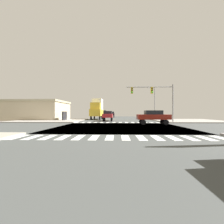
{
  "coord_description": "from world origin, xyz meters",
  "views": [
    {
      "loc": [
        -0.29,
        -16.95,
        1.61
      ],
      "look_at": [
        -1.22,
        11.53,
        1.7
      ],
      "focal_mm": 24.23,
      "sensor_mm": 36.0,
      "label": 1
    }
  ],
  "objects_px": {
    "sedan_trailing_3": "(112,114)",
    "traffic_signal_mast": "(154,94)",
    "street_lamp": "(153,100)",
    "sedan_crossing_2": "(153,116)",
    "sedan_farside_1": "(108,115)",
    "bank_building": "(33,110)",
    "box_truck_leading_1": "(97,108)",
    "pickup_queued_1": "(104,113)"
  },
  "relations": [
    {
      "from": "box_truck_leading_1",
      "to": "bank_building",
      "type": "bearing_deg",
      "value": 10.67
    },
    {
      "from": "street_lamp",
      "to": "pickup_queued_1",
      "type": "relative_size",
      "value": 1.43
    },
    {
      "from": "sedan_farside_1",
      "to": "sedan_crossing_2",
      "type": "bearing_deg",
      "value": 129.43
    },
    {
      "from": "sedan_farside_1",
      "to": "street_lamp",
      "type": "bearing_deg",
      "value": -150.72
    },
    {
      "from": "traffic_signal_mast",
      "to": "street_lamp",
      "type": "relative_size",
      "value": 1.03
    },
    {
      "from": "box_truck_leading_1",
      "to": "sedan_farside_1",
      "type": "bearing_deg",
      "value": 112.95
    },
    {
      "from": "bank_building",
      "to": "pickup_queued_1",
      "type": "height_order",
      "value": "bank_building"
    },
    {
      "from": "traffic_signal_mast",
      "to": "box_truck_leading_1",
      "type": "distance_m",
      "value": 15.66
    },
    {
      "from": "traffic_signal_mast",
      "to": "sedan_farside_1",
      "type": "height_order",
      "value": "traffic_signal_mast"
    },
    {
      "from": "box_truck_leading_1",
      "to": "sedan_trailing_3",
      "type": "bearing_deg",
      "value": -102.1
    },
    {
      "from": "traffic_signal_mast",
      "to": "box_truck_leading_1",
      "type": "bearing_deg",
      "value": 133.18
    },
    {
      "from": "pickup_queued_1",
      "to": "box_truck_leading_1",
      "type": "distance_m",
      "value": 18.86
    },
    {
      "from": "traffic_signal_mast",
      "to": "sedan_trailing_3",
      "type": "relative_size",
      "value": 1.74
    },
    {
      "from": "bank_building",
      "to": "sedan_crossing_2",
      "type": "relative_size",
      "value": 3.64
    },
    {
      "from": "sedan_trailing_3",
      "to": "box_truck_leading_1",
      "type": "bearing_deg",
      "value": 77.9
    },
    {
      "from": "sedan_farside_1",
      "to": "sedan_crossing_2",
      "type": "distance_m",
      "value": 10.4
    },
    {
      "from": "street_lamp",
      "to": "sedan_crossing_2",
      "type": "relative_size",
      "value": 1.7
    },
    {
      "from": "bank_building",
      "to": "sedan_farside_1",
      "type": "relative_size",
      "value": 3.64
    },
    {
      "from": "pickup_queued_1",
      "to": "sedan_trailing_3",
      "type": "xyz_separation_m",
      "value": [
        3.0,
        -4.82,
        -0.17
      ]
    },
    {
      "from": "sedan_farside_1",
      "to": "pickup_queued_1",
      "type": "xyz_separation_m",
      "value": [
        -3.0,
        25.9,
        0.17
      ]
    },
    {
      "from": "street_lamp",
      "to": "box_truck_leading_1",
      "type": "distance_m",
      "value": 13.11
    },
    {
      "from": "sedan_farside_1",
      "to": "sedan_trailing_3",
      "type": "xyz_separation_m",
      "value": [
        0.0,
        21.08,
        0.0
      ]
    },
    {
      "from": "bank_building",
      "to": "sedan_crossing_2",
      "type": "xyz_separation_m",
      "value": [
        23.58,
        -12.48,
        -0.97
      ]
    },
    {
      "from": "box_truck_leading_1",
      "to": "sedan_trailing_3",
      "type": "relative_size",
      "value": 1.67
    },
    {
      "from": "sedan_farside_1",
      "to": "box_truck_leading_1",
      "type": "xyz_separation_m",
      "value": [
        -3.0,
        7.08,
        1.45
      ]
    },
    {
      "from": "bank_building",
      "to": "box_truck_leading_1",
      "type": "relative_size",
      "value": 2.17
    },
    {
      "from": "traffic_signal_mast",
      "to": "pickup_queued_1",
      "type": "height_order",
      "value": "traffic_signal_mast"
    },
    {
      "from": "sedan_trailing_3",
      "to": "traffic_signal_mast",
      "type": "bearing_deg",
      "value": 106.77
    },
    {
      "from": "sedan_farside_1",
      "to": "box_truck_leading_1",
      "type": "relative_size",
      "value": 0.6
    },
    {
      "from": "sedan_farside_1",
      "to": "pickup_queued_1",
      "type": "relative_size",
      "value": 0.84
    },
    {
      "from": "pickup_queued_1",
      "to": "sedan_farside_1",
      "type": "bearing_deg",
      "value": 96.61
    },
    {
      "from": "sedan_crossing_2",
      "to": "sedan_trailing_3",
      "type": "bearing_deg",
      "value": -167.22
    },
    {
      "from": "street_lamp",
      "to": "bank_building",
      "type": "relative_size",
      "value": 0.47
    },
    {
      "from": "bank_building",
      "to": "sedan_trailing_3",
      "type": "height_order",
      "value": "bank_building"
    },
    {
      "from": "sedan_farside_1",
      "to": "sedan_crossing_2",
      "type": "relative_size",
      "value": 1.0
    },
    {
      "from": "sedan_crossing_2",
      "to": "traffic_signal_mast",
      "type": "bearing_deg",
      "value": 164.78
    },
    {
      "from": "sedan_farside_1",
      "to": "sedan_trailing_3",
      "type": "bearing_deg",
      "value": -90.0
    },
    {
      "from": "sedan_farside_1",
      "to": "pickup_queued_1",
      "type": "height_order",
      "value": "pickup_queued_1"
    },
    {
      "from": "street_lamp",
      "to": "bank_building",
      "type": "distance_m",
      "value": 26.99
    },
    {
      "from": "street_lamp",
      "to": "box_truck_leading_1",
      "type": "xyz_separation_m",
      "value": [
        -12.89,
        1.54,
        -1.85
      ]
    },
    {
      "from": "traffic_signal_mast",
      "to": "sedan_farside_1",
      "type": "distance_m",
      "value": 9.38
    },
    {
      "from": "pickup_queued_1",
      "to": "box_truck_leading_1",
      "type": "height_order",
      "value": "box_truck_leading_1"
    }
  ]
}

